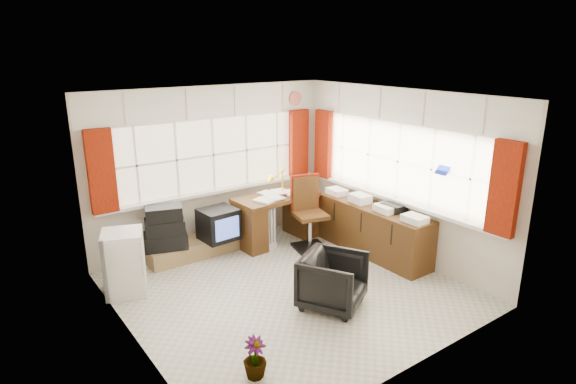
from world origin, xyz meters
name	(u,v)px	position (x,y,z in m)	size (l,w,h in m)	color
ground	(288,289)	(0.00, 0.00, 0.00)	(4.00, 4.00, 0.00)	beige
room_walls	(288,179)	(0.00, 0.00, 1.50)	(4.00, 4.00, 4.00)	beige
window_back	(216,187)	(0.00, 1.94, 0.95)	(3.70, 0.12, 3.60)	#FFEDC9
window_right	(394,195)	(1.94, 0.00, 0.95)	(0.12, 3.70, 3.60)	#FFEDC9
curtains	(302,159)	(0.92, 0.93, 1.46)	(3.83, 3.83, 1.15)	maroon
overhead_cabinets	(303,104)	(0.98, 0.98, 2.25)	(3.98, 3.98, 0.48)	white
desk	(276,216)	(0.81, 1.45, 0.43)	(1.37, 0.72, 0.81)	#532E13
desk_lamp	(283,176)	(0.95, 1.47, 1.07)	(0.17, 0.15, 0.42)	#FBE80A
task_chair	(307,209)	(1.09, 1.00, 0.61)	(0.58, 0.61, 1.15)	black
office_chair	(333,281)	(0.20, -0.64, 0.33)	(0.71, 0.73, 0.67)	black
radiator	(263,234)	(0.44, 1.27, 0.26)	(0.46, 0.24, 0.65)	white
credenza	(372,229)	(1.73, 0.20, 0.39)	(0.50, 2.00, 0.85)	#532E13
file_tray	(394,207)	(1.82, -0.11, 0.80)	(0.25, 0.33, 0.11)	black
tv_bench	(192,248)	(-0.55, 1.72, 0.12)	(1.40, 0.50, 0.25)	#A48252
crt_tv	(219,224)	(-0.19, 1.53, 0.49)	(0.55, 0.52, 0.47)	black
hifi_stack	(165,229)	(-0.97, 1.68, 0.55)	(0.70, 0.55, 0.64)	black
mini_fridge	(124,263)	(-1.73, 1.17, 0.42)	(0.63, 0.64, 0.83)	white
spray_bottle_a	(200,245)	(-0.44, 1.68, 0.16)	(0.12, 0.13, 0.32)	silver
spray_bottle_b	(254,247)	(0.25, 1.25, 0.09)	(0.08, 0.09, 0.19)	#92D9D5
flower_vase	(255,358)	(-1.28, -1.22, 0.21)	(0.23, 0.23, 0.41)	black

